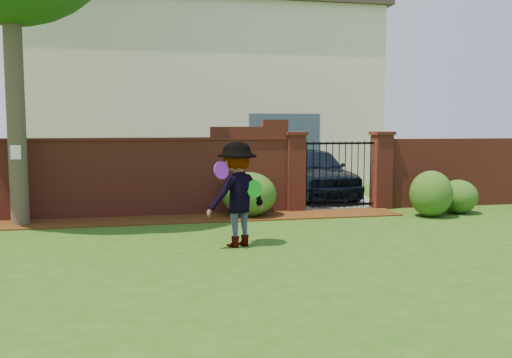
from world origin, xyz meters
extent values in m
cube|color=#264B12|center=(0.00, 0.00, -0.01)|extent=(80.00, 80.00, 0.01)
cube|color=#3A1E0A|center=(-0.95, 3.34, 0.01)|extent=(11.10, 1.08, 0.03)
cube|color=maroon|center=(-2.15, 4.00, 0.85)|extent=(8.70, 0.25, 1.70)
cube|color=maroon|center=(1.30, 4.00, 1.85)|extent=(1.80, 0.25, 0.30)
cube|color=maroon|center=(1.90, 4.00, 2.08)|extent=(0.60, 0.25, 0.16)
cube|color=maroon|center=(-2.15, 4.00, 1.73)|extent=(8.70, 0.31, 0.06)
cube|color=maroon|center=(6.60, 4.00, 0.85)|extent=(4.00, 0.25, 1.70)
cube|color=maroon|center=(2.40, 4.00, 0.90)|extent=(0.42, 0.42, 1.80)
cube|color=maroon|center=(2.40, 4.00, 1.84)|extent=(0.50, 0.50, 0.08)
cube|color=maroon|center=(4.60, 4.00, 0.90)|extent=(0.42, 0.42, 1.80)
cube|color=maroon|center=(4.60, 4.00, 1.84)|extent=(0.50, 0.50, 0.08)
cylinder|color=black|center=(2.69, 4.00, 0.85)|extent=(0.02, 0.02, 1.60)
cylinder|color=black|center=(2.85, 4.00, 0.85)|extent=(0.02, 0.02, 1.60)
cylinder|color=black|center=(3.01, 4.00, 0.85)|extent=(0.02, 0.02, 1.60)
cylinder|color=black|center=(3.18, 4.00, 0.85)|extent=(0.02, 0.02, 1.60)
cylinder|color=black|center=(3.34, 4.00, 0.85)|extent=(0.02, 0.02, 1.60)
cylinder|color=black|center=(3.50, 4.00, 0.85)|extent=(0.02, 0.02, 1.60)
cylinder|color=black|center=(3.66, 4.00, 0.85)|extent=(0.02, 0.02, 1.60)
cylinder|color=black|center=(3.82, 4.00, 0.85)|extent=(0.02, 0.02, 1.60)
cylinder|color=black|center=(3.99, 4.00, 0.85)|extent=(0.02, 0.02, 1.60)
cylinder|color=black|center=(4.15, 4.00, 0.85)|extent=(0.02, 0.02, 1.60)
cylinder|color=black|center=(4.31, 4.00, 0.85)|extent=(0.02, 0.02, 1.60)
cube|color=black|center=(3.50, 4.00, 0.12)|extent=(1.78, 0.03, 0.05)
cube|color=black|center=(3.50, 4.00, 1.60)|extent=(1.78, 0.03, 0.05)
cube|color=slate|center=(3.50, 8.00, 0.01)|extent=(3.20, 8.00, 0.01)
cube|color=#F5EBCD|center=(1.00, 12.00, 3.00)|extent=(12.00, 6.00, 6.00)
cube|color=#384C5B|center=(3.50, 9.05, 1.20)|extent=(2.40, 0.12, 2.40)
cube|color=#3F332D|center=(1.00, 12.00, 6.15)|extent=(12.40, 6.40, 0.30)
imported|color=black|center=(3.52, 6.03, 0.72)|extent=(1.95, 4.32, 1.44)
cylinder|color=#3F3526|center=(-3.60, 3.40, 3.50)|extent=(0.36, 0.36, 7.00)
cube|color=white|center=(-3.60, 3.21, 1.50)|extent=(0.20, 0.01, 0.28)
ellipsoid|color=#1C4C16|center=(1.18, 3.44, 0.50)|extent=(1.22, 1.22, 1.00)
ellipsoid|color=#1C4C16|center=(5.14, 2.58, 0.52)|extent=(0.94, 0.94, 1.03)
ellipsoid|color=#1C4C16|center=(6.02, 2.89, 0.39)|extent=(0.87, 0.87, 0.78)
imported|color=gray|center=(0.40, 0.53, 0.88)|extent=(1.31, 1.07, 1.76)
cylinder|color=purple|center=(0.08, 0.26, 1.32)|extent=(0.29, 0.23, 0.29)
cylinder|color=#16AA1A|center=(0.67, 0.48, 0.98)|extent=(0.31, 0.18, 0.30)
camera|label=1|loc=(-1.23, -8.47, 2.06)|focal=38.63mm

